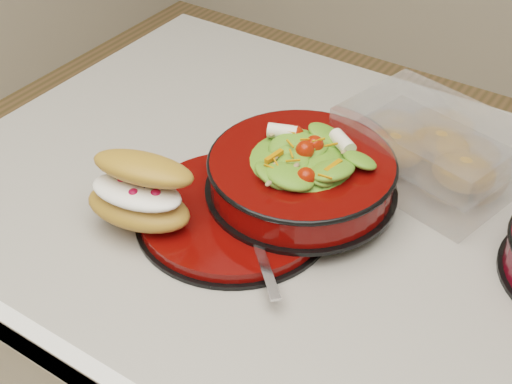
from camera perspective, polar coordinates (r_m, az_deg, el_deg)
The scene contains 5 objects.
dinner_plate at distance 0.92m, azimuth -1.72°, elevation -1.71°, with size 0.26×0.26×0.02m.
salad_bowl at distance 0.92m, azimuth 3.69°, elevation 1.98°, with size 0.25×0.25×0.10m.
croissant at distance 0.88m, azimuth -9.26°, elevation 0.07°, with size 0.15×0.11×0.08m.
fork at distance 0.85m, azimuth 0.19°, elevation -4.39°, with size 0.13×0.13×0.00m.
pastry_box at distance 1.00m, azimuth 13.77°, elevation 3.27°, with size 0.26×0.21×0.09m.
Camera 1 is at (0.23, -0.65, 1.50)m, focal length 50.00 mm.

